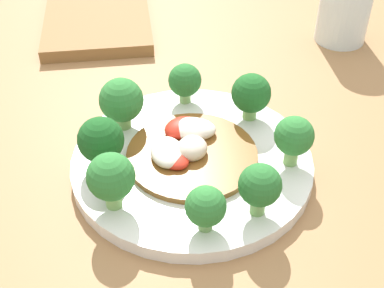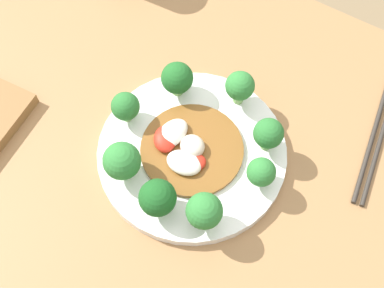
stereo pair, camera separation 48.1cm
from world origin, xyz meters
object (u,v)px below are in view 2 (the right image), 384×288
Objects in this scene: plate at (192,153)px; broccoli_southeast at (204,211)px; chopsticks at (376,139)px; broccoli_southwest at (122,161)px; broccoli_north at (240,86)px; broccoli_northwest at (177,78)px; broccoli_east at (261,172)px; broccoli_northeast at (268,134)px; broccoli_west at (125,107)px; broccoli_south at (158,198)px; stirfry_center at (186,148)px.

plate is 4.25× the size of broccoli_southeast.
plate is at bearing -143.15° from chopsticks.
broccoli_southwest is 1.01× the size of broccoli_southeast.
broccoli_north and broccoli_northwest have the same top height.
broccoli_north reaches higher than broccoli_east.
broccoli_northeast is (0.09, 0.06, 0.04)m from plate.
broccoli_southeast is at bearing -24.04° from broccoli_west.
broccoli_southwest reaches higher than broccoli_east.
chopsticks is (0.29, 0.09, -0.05)m from broccoli_northwest.
plate is 5.17× the size of broccoli_west.
broccoli_west is 0.24× the size of chopsticks.
broccoli_northeast is 0.06m from broccoli_east.
broccoli_south is 0.19m from broccoli_northwest.
broccoli_west is at bearing -178.36° from plate.
broccoli_west is at bearing 155.96° from broccoli_southeast.
broccoli_west is 0.38m from chopsticks.
broccoli_southwest is 0.07m from broccoli_south.
broccoli_south reaches higher than plate.
chopsticks is (0.23, 0.17, -0.02)m from stirfry_center.
stirfry_center is (-0.01, 0.09, -0.03)m from broccoli_south.
broccoli_northwest is (-0.16, 0.01, -0.00)m from broccoli_northeast.
stirfry_center is at bearing 98.96° from broccoli_south.
broccoli_north is 1.02× the size of broccoli_northeast.
broccoli_southwest is at bearing -152.39° from broccoli_east.
stirfry_center is (0.06, 0.08, -0.03)m from broccoli_southwest.
broccoli_north is 0.17m from broccoli_west.
broccoli_north is 0.09m from broccoli_northwest.
broccoli_northeast is 0.15m from broccoli_southeast.
broccoli_northeast is 0.40× the size of stirfry_center.
broccoli_southeast is (-0.02, -0.15, 0.00)m from broccoli_northeast.
broccoli_southwest is 0.10m from stirfry_center.
broccoli_east reaches higher than chopsticks.
broccoli_northeast is 0.96× the size of broccoli_south.
broccoli_west is at bearing -116.54° from broccoli_northwest.
chopsticks is (0.15, 0.25, -0.05)m from broccoli_southeast.
broccoli_west reaches higher than broccoli_east.
broccoli_southwest is (-0.15, -0.14, 0.00)m from broccoli_northeast.
broccoli_south reaches higher than chopsticks.
broccoli_southwest reaches higher than broccoli_south.
broccoli_northwest is at bearing 93.54° from broccoli_southwest.
broccoli_west is (-0.12, 0.10, -0.00)m from broccoli_south.
broccoli_east is 0.79× the size of broccoli_southeast.
broccoli_west is at bearing -161.81° from broccoli_northeast.
broccoli_southeast is at bearing -121.20° from chopsticks.
broccoli_northeast is 0.27× the size of chopsticks.
chopsticks is at bearing 40.96° from broccoli_southwest.
broccoli_northeast is 1.17× the size of broccoli_east.
broccoli_northwest is at bearing 175.18° from broccoli_northeast.
broccoli_east is at bearing 68.74° from broccoli_southeast.
broccoli_southeast is at bearing -1.61° from broccoli_southwest.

